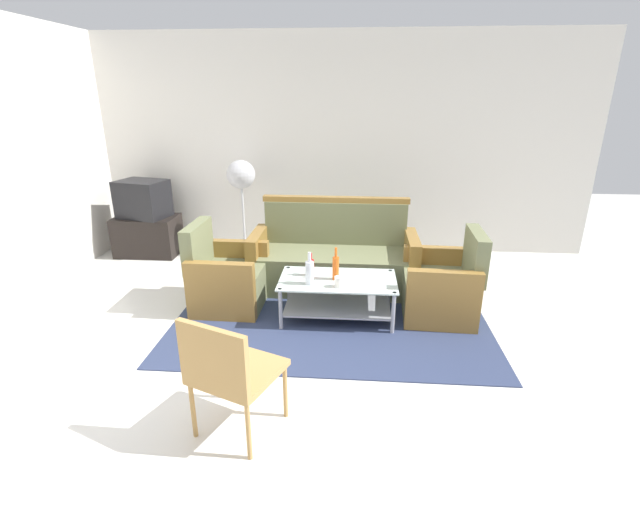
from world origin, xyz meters
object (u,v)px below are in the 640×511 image
at_px(cup, 339,282).
at_px(pedestal_fan, 241,180).
at_px(coffee_table, 338,293).
at_px(couch, 334,260).
at_px(television, 143,199).
at_px(wicker_chair, 229,369).
at_px(tv_stand, 148,236).
at_px(bottle_orange, 336,267).
at_px(armchair_left, 227,279).
at_px(bottle_red, 311,267).
at_px(armchair_right, 442,288).
at_px(bottle_clear, 310,272).

bearing_deg(cup, pedestal_fan, 125.15).
relative_size(coffee_table, cup, 11.00).
distance_m(couch, television, 2.73).
xyz_separation_m(pedestal_fan, wicker_chair, (0.71, -3.33, -0.52)).
distance_m(couch, cup, 0.96).
height_order(tv_stand, television, television).
distance_m(bottle_orange, wicker_chair, 1.73).
bearing_deg(wicker_chair, pedestal_fan, 124.22).
height_order(armchair_left, bottle_red, armchair_left).
bearing_deg(bottle_orange, armchair_left, 169.35).
relative_size(armchair_right, cup, 8.50).
bearing_deg(bottle_red, cup, -42.31).
bearing_deg(television, armchair_left, 149.58).
distance_m(armchair_left, tv_stand, 2.07).
xyz_separation_m(couch, cup, (0.09, -0.94, 0.14)).
height_order(armchair_left, armchair_right, same).
distance_m(cup, pedestal_fan, 2.36).
bearing_deg(coffee_table, television, 147.70).
distance_m(armchair_right, tv_stand, 3.92).
height_order(bottle_clear, cup, bottle_clear).
bearing_deg(bottle_red, coffee_table, -15.79).
relative_size(tv_stand, wicker_chair, 0.95).
height_order(couch, cup, couch).
height_order(armchair_left, television, television).
distance_m(armchair_right, bottle_clear, 1.32).
height_order(couch, wicker_chair, couch).
distance_m(coffee_table, bottle_red, 0.35).
relative_size(couch, pedestal_fan, 1.42).
xyz_separation_m(cup, television, (-2.63, 1.83, 0.30)).
relative_size(armchair_right, coffee_table, 0.77).
height_order(bottle_red, wicker_chair, wicker_chair).
bearing_deg(armchair_left, armchair_right, 89.70).
bearing_deg(armchair_left, bottle_red, 82.41).
xyz_separation_m(bottle_red, wicker_chair, (-0.34, -1.71, -0.00)).
height_order(bottle_red, tv_stand, bottle_red).
relative_size(couch, cup, 18.06).
xyz_separation_m(armchair_right, cup, (-0.99, -0.33, 0.17)).
bearing_deg(bottle_red, wicker_chair, -101.12).
bearing_deg(armchair_left, pedestal_fan, -172.30).
height_order(armchair_left, pedestal_fan, pedestal_fan).
height_order(armchair_left, bottle_clear, armchair_left).
bearing_deg(television, pedestal_fan, -164.02).
xyz_separation_m(armchair_right, bottle_red, (-1.27, -0.08, 0.21)).
xyz_separation_m(couch, coffee_table, (0.07, -0.76, -0.04)).
height_order(armchair_right, wicker_chair, armchair_right).
bearing_deg(couch, bottle_red, 75.22).
relative_size(coffee_table, tv_stand, 1.38).
distance_m(bottle_orange, pedestal_fan, 2.19).
xyz_separation_m(armchair_left, wicker_chair, (0.54, -1.84, 0.21)).
relative_size(armchair_right, bottle_clear, 2.75).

